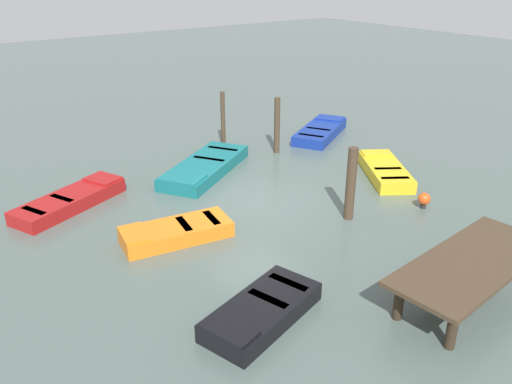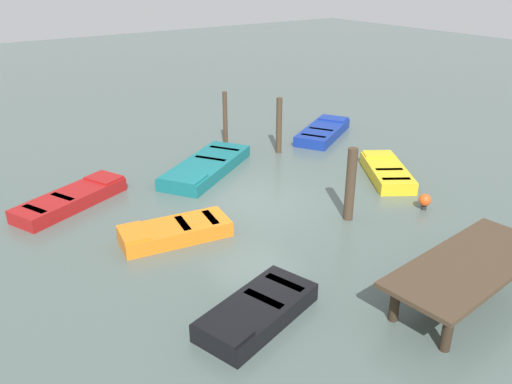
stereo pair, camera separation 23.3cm
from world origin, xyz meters
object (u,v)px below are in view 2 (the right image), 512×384
at_px(rowboat_teal, 206,167).
at_px(mooring_piling_far_left, 350,185).
at_px(rowboat_orange, 174,231).
at_px(rowboat_black, 257,311).
at_px(rowboat_blue, 323,131).
at_px(mooring_piling_near_right, 225,120).
at_px(mooring_piling_mid_left, 279,126).
at_px(dock_segment, 469,267).
at_px(rowboat_red, 71,199).
at_px(rowboat_yellow, 387,172).
at_px(marker_buoy, 425,200).

distance_m(rowboat_teal, mooring_piling_far_left, 5.57).
height_order(rowboat_orange, rowboat_black, same).
distance_m(rowboat_blue, mooring_piling_near_right, 4.23).
bearing_deg(mooring_piling_far_left, mooring_piling_mid_left, -107.66).
bearing_deg(rowboat_teal, mooring_piling_far_left, 73.28).
relative_size(rowboat_teal, mooring_piling_near_right, 1.97).
xyz_separation_m(dock_segment, rowboat_orange, (3.81, -5.95, -0.61)).
bearing_deg(rowboat_red, mooring_piling_mid_left, -22.09).
relative_size(dock_segment, mooring_piling_mid_left, 2.08).
bearing_deg(dock_segment, rowboat_black, -31.66).
height_order(rowboat_red, rowboat_orange, same).
bearing_deg(rowboat_black, dock_segment, 136.94).
distance_m(rowboat_orange, mooring_piling_near_right, 7.43).
xyz_separation_m(rowboat_yellow, rowboat_blue, (-1.24, -4.54, -0.00)).
distance_m(rowboat_teal, rowboat_blue, 5.99).
xyz_separation_m(rowboat_black, mooring_piling_near_right, (-5.15, -9.42, 0.86)).
distance_m(mooring_piling_near_right, mooring_piling_far_left, 7.24).
bearing_deg(rowboat_black, rowboat_teal, -129.50).
xyz_separation_m(rowboat_orange, mooring_piling_mid_left, (-6.24, -3.72, 0.83)).
height_order(rowboat_red, mooring_piling_near_right, mooring_piling_near_right).
xyz_separation_m(rowboat_yellow, mooring_piling_far_left, (3.19, 1.45, 0.83)).
bearing_deg(rowboat_blue, dock_segment, -146.57).
bearing_deg(rowboat_yellow, mooring_piling_far_left, 147.58).
bearing_deg(rowboat_black, mooring_piling_far_left, -171.49).
bearing_deg(marker_buoy, mooring_piling_mid_left, -85.59).
bearing_deg(marker_buoy, mooring_piling_far_left, -20.39).
xyz_separation_m(mooring_piling_mid_left, mooring_piling_far_left, (1.75, 5.50, -0.00)).
bearing_deg(mooring_piling_far_left, rowboat_blue, -126.50).
xyz_separation_m(rowboat_red, rowboat_blue, (-10.50, -0.67, -0.00)).
xyz_separation_m(rowboat_orange, rowboat_blue, (-8.92, -4.22, -0.00)).
distance_m(rowboat_red, mooring_piling_far_left, 8.11).
bearing_deg(mooring_piling_mid_left, rowboat_teal, 3.44).
relative_size(rowboat_red, rowboat_black, 1.25).
height_order(rowboat_yellow, rowboat_blue, same).
height_order(rowboat_orange, mooring_piling_near_right, mooring_piling_near_right).
bearing_deg(mooring_piling_mid_left, rowboat_red, 1.28).
bearing_deg(rowboat_yellow, rowboat_teal, 83.80).
xyz_separation_m(dock_segment, rowboat_red, (5.39, -9.50, -0.61)).
bearing_deg(dock_segment, rowboat_blue, -121.98).
xyz_separation_m(rowboat_teal, rowboat_orange, (2.98, 3.53, 0.00)).
bearing_deg(rowboat_red, dock_segment, -83.82).
height_order(mooring_piling_near_right, mooring_piling_far_left, mooring_piling_near_right).
bearing_deg(rowboat_red, marker_buoy, -59.91).
relative_size(rowboat_orange, rowboat_black, 1.02).
bearing_deg(mooring_piling_mid_left, rowboat_yellow, 109.60).
relative_size(dock_segment, rowboat_teal, 1.02).
height_order(dock_segment, rowboat_red, dock_segment).
bearing_deg(rowboat_red, rowboat_orange, -89.42).
distance_m(rowboat_yellow, marker_buoy, 2.48).
height_order(rowboat_teal, marker_buoy, marker_buoy).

